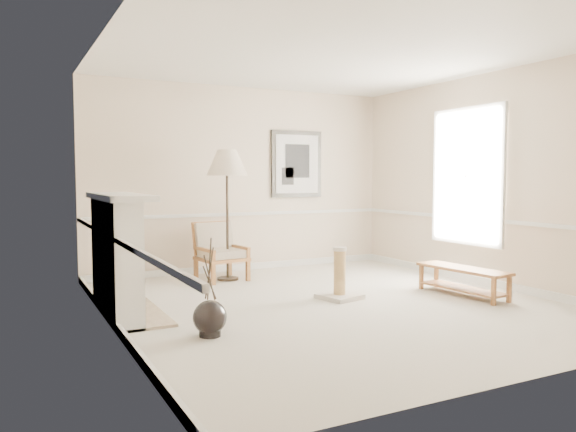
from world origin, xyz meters
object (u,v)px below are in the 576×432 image
object	(u,v)px
armchair	(219,249)
scratching_post	(340,283)
floor_lamp	(227,166)
floor_vase	(210,318)
bench	(463,277)

from	to	relation	value
armchair	scratching_post	bearing A→B (deg)	-73.15
armchair	floor_lamp	xyz separation A→B (m)	(0.10, -0.11, 1.19)
floor_vase	floor_lamp	world-z (taller)	floor_lamp
armchair	floor_lamp	world-z (taller)	floor_lamp
bench	armchair	bearing A→B (deg)	133.43
floor_lamp	bench	xyz separation A→B (m)	(2.24, -2.36, -1.40)
floor_lamp	bench	size ratio (longest dim) A/B	1.48
scratching_post	bench	bearing A→B (deg)	-20.17
floor_vase	scratching_post	xyz separation A→B (m)	(1.95, 0.82, 0.03)
floor_vase	floor_lamp	distance (m)	3.25
armchair	scratching_post	size ratio (longest dim) A/B	1.31
floor_lamp	floor_vase	bearing A→B (deg)	-114.28
bench	scratching_post	distance (m)	1.58
armchair	floor_lamp	distance (m)	1.20
floor_vase	bench	size ratio (longest dim) A/B	0.73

